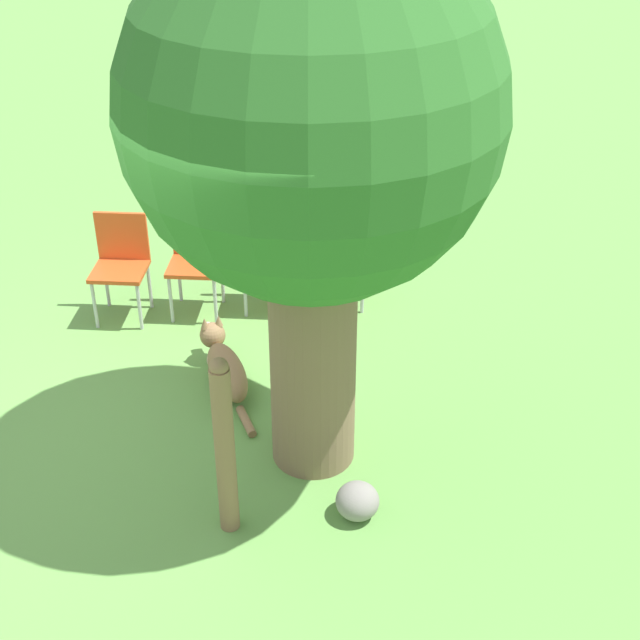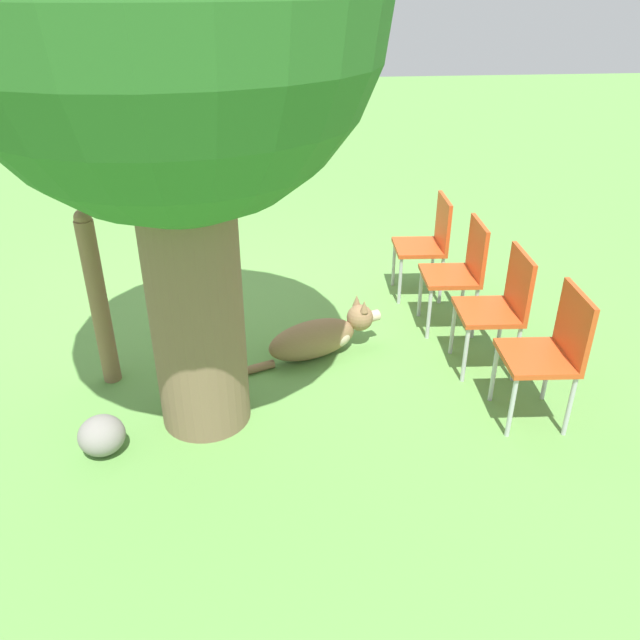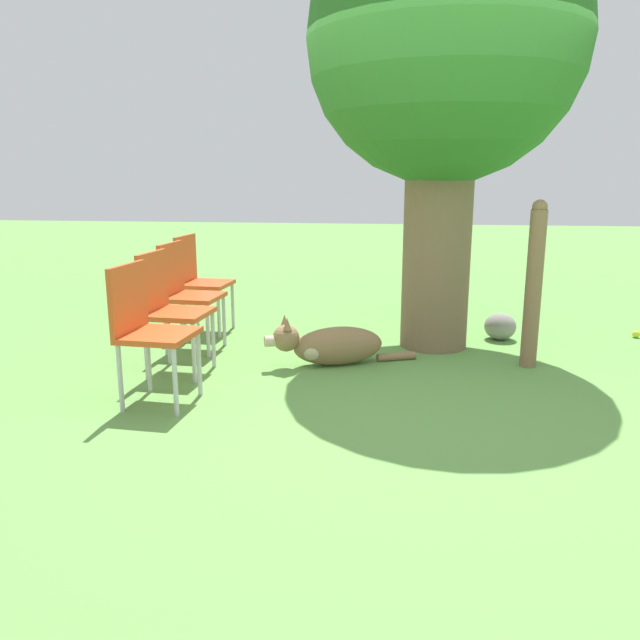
# 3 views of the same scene
# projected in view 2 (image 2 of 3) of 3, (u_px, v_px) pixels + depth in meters

# --- Properties ---
(ground_plane) EXTENTS (30.00, 30.00, 0.00)m
(ground_plane) POSITION_uv_depth(u_px,v_px,m) (236.00, 325.00, 5.16)
(ground_plane) COLOR #609947
(oak_tree) EXTENTS (2.17, 2.17, 3.53)m
(oak_tree) POSITION_uv_depth(u_px,v_px,m) (165.00, 15.00, 2.95)
(oak_tree) COLOR #7A6047
(oak_tree) RESTS_ON ground_plane
(dog) EXTENTS (1.15, 0.54, 0.41)m
(dog) POSITION_uv_depth(u_px,v_px,m) (321.00, 336.00, 4.68)
(dog) COLOR olive
(dog) RESTS_ON ground_plane
(fence_post) EXTENTS (0.12, 0.12, 1.26)m
(fence_post) POSITION_uv_depth(u_px,v_px,m) (98.00, 299.00, 4.16)
(fence_post) COLOR #846647
(fence_post) RESTS_ON ground_plane
(red_chair_0) EXTENTS (0.45, 0.47, 0.90)m
(red_chair_0) POSITION_uv_depth(u_px,v_px,m) (429.00, 240.00, 5.43)
(red_chair_0) COLOR #D14C1E
(red_chair_0) RESTS_ON ground_plane
(red_chair_1) EXTENTS (0.45, 0.47, 0.90)m
(red_chair_1) POSITION_uv_depth(u_px,v_px,m) (461.00, 268.00, 4.90)
(red_chair_1) COLOR #D14C1E
(red_chair_1) RESTS_ON ground_plane
(red_chair_2) EXTENTS (0.45, 0.47, 0.90)m
(red_chair_2) POSITION_uv_depth(u_px,v_px,m) (500.00, 303.00, 4.36)
(red_chair_2) COLOR #D14C1E
(red_chair_2) RESTS_ON ground_plane
(red_chair_3) EXTENTS (0.45, 0.47, 0.90)m
(red_chair_3) POSITION_uv_depth(u_px,v_px,m) (551.00, 347.00, 3.83)
(red_chair_3) COLOR #D14C1E
(red_chair_3) RESTS_ON ground_plane
(garden_rock) EXTENTS (0.28, 0.28, 0.24)m
(garden_rock) POSITION_uv_depth(u_px,v_px,m) (102.00, 435.00, 3.72)
(garden_rock) COLOR gray
(garden_rock) RESTS_ON ground_plane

